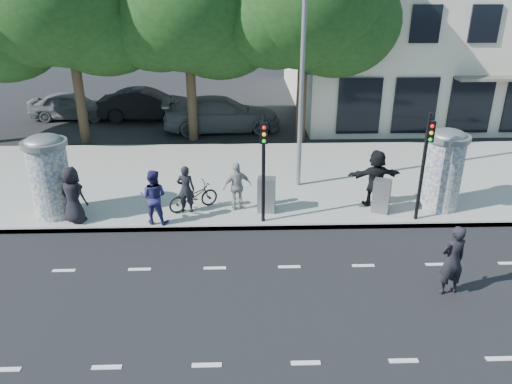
{
  "coord_description": "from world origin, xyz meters",
  "views": [
    {
      "loc": [
        -1.25,
        -9.99,
        7.24
      ],
      "look_at": [
        -0.83,
        3.5,
        1.29
      ],
      "focal_mm": 35.0,
      "sensor_mm": 36.0,
      "label": 1
    }
  ],
  "objects_px": {
    "ped_a": "(73,195)",
    "cabinet_left": "(266,195)",
    "ad_column_left": "(49,174)",
    "traffic_pole_near": "(264,159)",
    "car_right": "(222,114)",
    "man_road": "(452,260)",
    "ped_c": "(154,197)",
    "ped_b": "(186,189)",
    "ad_column_right": "(443,167)",
    "street_lamp": "(303,54)",
    "car_mid": "(147,104)",
    "ped_e": "(237,186)",
    "bicycle": "(193,196)",
    "traffic_pole_far": "(425,157)",
    "cabinet_right": "(381,196)",
    "ped_f": "(376,178)",
    "car_left": "(71,105)"
  },
  "relations": [
    {
      "from": "ped_a",
      "to": "bicycle",
      "type": "xyz_separation_m",
      "value": [
        3.56,
        0.78,
        -0.45
      ]
    },
    {
      "from": "bicycle",
      "to": "traffic_pole_near",
      "type": "bearing_deg",
      "value": -142.69
    },
    {
      "from": "ped_c",
      "to": "ped_b",
      "type": "bearing_deg",
      "value": -131.55
    },
    {
      "from": "ad_column_right",
      "to": "street_lamp",
      "type": "distance_m",
      "value": 5.81
    },
    {
      "from": "man_road",
      "to": "ped_a",
      "type": "bearing_deg",
      "value": -34.19
    },
    {
      "from": "traffic_pole_far",
      "to": "ped_b",
      "type": "xyz_separation_m",
      "value": [
        -7.23,
        0.8,
        -1.3
      ]
    },
    {
      "from": "traffic_pole_near",
      "to": "ped_f",
      "type": "xyz_separation_m",
      "value": [
        3.72,
        1.16,
        -1.13
      ]
    },
    {
      "from": "ad_column_right",
      "to": "man_road",
      "type": "bearing_deg",
      "value": -107.23
    },
    {
      "from": "traffic_pole_near",
      "to": "ped_c",
      "type": "height_order",
      "value": "traffic_pole_near"
    },
    {
      "from": "traffic_pole_near",
      "to": "car_right",
      "type": "relative_size",
      "value": 0.59
    },
    {
      "from": "ped_b",
      "to": "car_mid",
      "type": "bearing_deg",
      "value": -68.22
    },
    {
      "from": "traffic_pole_far",
      "to": "cabinet_right",
      "type": "relative_size",
      "value": 3.07
    },
    {
      "from": "ad_column_right",
      "to": "ped_e",
      "type": "xyz_separation_m",
      "value": [
        -6.6,
        0.04,
        -0.59
      ]
    },
    {
      "from": "ped_a",
      "to": "traffic_pole_far",
      "type": "bearing_deg",
      "value": -157.74
    },
    {
      "from": "ped_a",
      "to": "man_road",
      "type": "bearing_deg",
      "value": -177.35
    },
    {
      "from": "ped_e",
      "to": "bicycle",
      "type": "height_order",
      "value": "ped_e"
    },
    {
      "from": "ad_column_left",
      "to": "car_mid",
      "type": "height_order",
      "value": "ad_column_left"
    },
    {
      "from": "ad_column_left",
      "to": "ped_b",
      "type": "relative_size",
      "value": 1.69
    },
    {
      "from": "traffic_pole_far",
      "to": "ped_b",
      "type": "height_order",
      "value": "traffic_pole_far"
    },
    {
      "from": "ped_f",
      "to": "car_left",
      "type": "distance_m",
      "value": 17.74
    },
    {
      "from": "traffic_pole_far",
      "to": "ped_c",
      "type": "height_order",
      "value": "traffic_pole_far"
    },
    {
      "from": "ped_a",
      "to": "cabinet_left",
      "type": "xyz_separation_m",
      "value": [
        5.92,
        0.54,
        -0.32
      ]
    },
    {
      "from": "man_road",
      "to": "bicycle",
      "type": "bearing_deg",
      "value": -48.44
    },
    {
      "from": "street_lamp",
      "to": "car_right",
      "type": "bearing_deg",
      "value": 111.86
    },
    {
      "from": "bicycle",
      "to": "cabinet_left",
      "type": "height_order",
      "value": "cabinet_left"
    },
    {
      "from": "ped_e",
      "to": "car_mid",
      "type": "bearing_deg",
      "value": -85.08
    },
    {
      "from": "ad_column_right",
      "to": "ped_b",
      "type": "bearing_deg",
      "value": -179.29
    },
    {
      "from": "ped_f",
      "to": "cabinet_right",
      "type": "xyz_separation_m",
      "value": [
        0.08,
        -0.58,
        -0.39
      ]
    },
    {
      "from": "traffic_pole_near",
      "to": "car_right",
      "type": "bearing_deg",
      "value": 98.82
    },
    {
      "from": "ad_column_left",
      "to": "ped_e",
      "type": "distance_m",
      "value": 5.84
    },
    {
      "from": "ped_a",
      "to": "ped_f",
      "type": "xyz_separation_m",
      "value": [
        9.52,
        0.97,
        0.05
      ]
    },
    {
      "from": "cabinet_left",
      "to": "cabinet_right",
      "type": "xyz_separation_m",
      "value": [
        3.67,
        -0.16,
        -0.03
      ]
    },
    {
      "from": "cabinet_left",
      "to": "ped_b",
      "type": "bearing_deg",
      "value": -173.21
    },
    {
      "from": "ad_column_left",
      "to": "cabinet_left",
      "type": "distance_m",
      "value": 6.78
    },
    {
      "from": "ped_c",
      "to": "bicycle",
      "type": "xyz_separation_m",
      "value": [
        1.1,
        0.92,
        -0.42
      ]
    },
    {
      "from": "ped_a",
      "to": "man_road",
      "type": "height_order",
      "value": "ped_a"
    },
    {
      "from": "street_lamp",
      "to": "man_road",
      "type": "xyz_separation_m",
      "value": [
        2.99,
        -6.49,
        -3.88
      ]
    },
    {
      "from": "ped_a",
      "to": "car_mid",
      "type": "relative_size",
      "value": 0.37
    },
    {
      "from": "traffic_pole_near",
      "to": "street_lamp",
      "type": "height_order",
      "value": "street_lamp"
    },
    {
      "from": "traffic_pole_far",
      "to": "man_road",
      "type": "height_order",
      "value": "traffic_pole_far"
    },
    {
      "from": "ad_column_right",
      "to": "car_left",
      "type": "relative_size",
      "value": 0.62
    },
    {
      "from": "ped_f",
      "to": "car_mid",
      "type": "bearing_deg",
      "value": -55.64
    },
    {
      "from": "ped_b",
      "to": "car_mid",
      "type": "height_order",
      "value": "ped_b"
    },
    {
      "from": "ped_a",
      "to": "car_left",
      "type": "bearing_deg",
      "value": -49.31
    },
    {
      "from": "ad_column_right",
      "to": "cabinet_left",
      "type": "bearing_deg",
      "value": -178.29
    },
    {
      "from": "cabinet_right",
      "to": "car_left",
      "type": "distance_m",
      "value": 18.18
    },
    {
      "from": "traffic_pole_far",
      "to": "cabinet_right",
      "type": "height_order",
      "value": "traffic_pole_far"
    },
    {
      "from": "ped_f",
      "to": "man_road",
      "type": "xyz_separation_m",
      "value": [
        0.66,
        -4.81,
        -0.18
      ]
    },
    {
      "from": "cabinet_left",
      "to": "car_right",
      "type": "xyz_separation_m",
      "value": [
        -1.73,
        9.59,
        0.1
      ]
    },
    {
      "from": "street_lamp",
      "to": "ped_a",
      "type": "bearing_deg",
      "value": -159.81
    }
  ]
}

